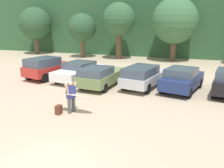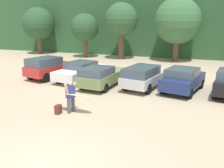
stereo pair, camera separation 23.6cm
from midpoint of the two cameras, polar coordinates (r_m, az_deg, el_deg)
ground_plane at (r=8.37m, az=-14.79°, el=-18.08°), size 120.00×120.00×0.00m
hillside_ridge at (r=36.34m, az=13.89°, el=14.25°), size 108.00×12.00×8.90m
tree_far_right at (r=34.86m, az=-16.60°, el=13.33°), size 4.22×4.22×6.14m
tree_center_left at (r=30.34m, az=-6.13°, el=12.89°), size 3.36×3.36×5.27m
tree_far_left at (r=28.74m, az=2.45°, el=14.76°), size 3.71×3.71×6.43m
tree_center at (r=28.09m, az=15.24°, el=13.99°), size 4.97×4.97×6.87m
parked_car_red at (r=19.84m, az=-14.17°, el=3.87°), size 2.70×4.32×1.68m
parked_car_white at (r=18.75m, az=-6.96°, el=3.10°), size 2.58×4.85×1.41m
parked_car_olive_green at (r=16.76m, az=-1.92°, el=1.93°), size 2.17×4.60×1.47m
parked_car_silver at (r=16.62m, az=8.06°, el=1.88°), size 2.63×4.90×1.54m
parked_car_navy at (r=16.25m, az=16.61°, el=1.06°), size 2.68×4.28×1.55m
person_adult at (r=12.16m, az=-9.09°, el=-2.50°), size 0.40×0.80×1.61m
surfboard_cream at (r=12.07m, az=-8.51°, el=-2.43°), size 2.06×0.67×0.19m
backpack_dropped at (r=12.29m, az=-11.90°, el=-5.83°), size 0.24×0.34×0.45m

